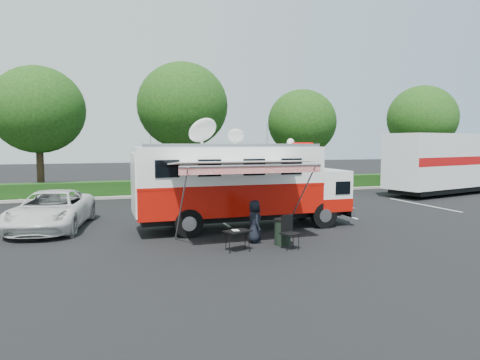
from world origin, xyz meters
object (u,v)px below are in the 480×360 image
(command_truck, at_px, (242,184))
(semi_trailer, at_px, (461,162))
(folding_table, at_px, (237,232))
(white_suv, at_px, (52,229))
(trash_bin, at_px, (283,232))

(command_truck, relative_size, semi_trailer, 0.66)
(folding_table, distance_m, semi_trailer, 22.11)
(folding_table, bearing_deg, command_truck, 69.21)
(folding_table, bearing_deg, white_suv, 136.28)
(semi_trailer, bearing_deg, white_suv, -169.53)
(command_truck, xyz_separation_m, white_suv, (-7.28, 2.20, -1.80))
(command_truck, distance_m, trash_bin, 3.43)
(white_suv, xyz_separation_m, trash_bin, (7.66, -5.33, 0.44))
(white_suv, relative_size, folding_table, 5.84)
(command_truck, distance_m, white_suv, 7.81)
(semi_trailer, bearing_deg, command_truck, -159.18)
(command_truck, relative_size, white_suv, 1.60)
(white_suv, height_order, trash_bin, trash_bin)
(white_suv, distance_m, semi_trailer, 25.93)
(command_truck, relative_size, folding_table, 9.33)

